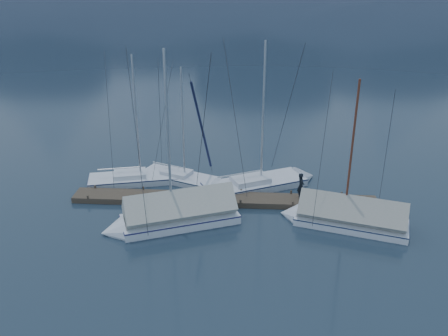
{
  "coord_description": "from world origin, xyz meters",
  "views": [
    {
      "loc": [
        1.58,
        -23.09,
        12.94
      ],
      "look_at": [
        0.0,
        2.0,
        2.2
      ],
      "focal_mm": 38.0,
      "sensor_mm": 36.0,
      "label": 1
    }
  ],
  "objects_px": {
    "sailboat_open_left": "(148,178)",
    "sailboat_open_right": "(268,183)",
    "sailboat_open_mid": "(191,181)",
    "sailboat_covered_far": "(169,217)",
    "sailboat_covered_near": "(341,217)",
    "person": "(301,186)"
  },
  "relations": [
    {
      "from": "sailboat_open_left",
      "to": "sailboat_open_right",
      "type": "bearing_deg",
      "value": -1.41
    },
    {
      "from": "sailboat_open_mid",
      "to": "sailboat_open_right",
      "type": "height_order",
      "value": "sailboat_open_right"
    },
    {
      "from": "sailboat_open_left",
      "to": "sailboat_covered_far",
      "type": "relative_size",
      "value": 0.87
    },
    {
      "from": "sailboat_open_left",
      "to": "sailboat_covered_near",
      "type": "xyz_separation_m",
      "value": [
        11.63,
        -4.97,
        0.28
      ]
    },
    {
      "from": "person",
      "to": "sailboat_open_left",
      "type": "bearing_deg",
      "value": 70.85
    },
    {
      "from": "sailboat_open_left",
      "to": "person",
      "type": "bearing_deg",
      "value": -14.86
    },
    {
      "from": "sailboat_open_left",
      "to": "person",
      "type": "height_order",
      "value": "sailboat_open_left"
    },
    {
      "from": "sailboat_covered_far",
      "to": "sailboat_open_mid",
      "type": "bearing_deg",
      "value": 85.36
    },
    {
      "from": "sailboat_covered_near",
      "to": "sailboat_open_mid",
      "type": "bearing_deg",
      "value": 151.3
    },
    {
      "from": "sailboat_open_mid",
      "to": "sailboat_covered_far",
      "type": "bearing_deg",
      "value": -94.64
    },
    {
      "from": "sailboat_open_right",
      "to": "sailboat_open_mid",
      "type": "bearing_deg",
      "value": 179.29
    },
    {
      "from": "sailboat_open_left",
      "to": "sailboat_covered_near",
      "type": "relative_size",
      "value": 1.01
    },
    {
      "from": "sailboat_open_right",
      "to": "sailboat_covered_far",
      "type": "distance_m",
      "value": 7.69
    },
    {
      "from": "sailboat_open_right",
      "to": "sailboat_covered_far",
      "type": "relative_size",
      "value": 0.97
    },
    {
      "from": "sailboat_open_mid",
      "to": "sailboat_open_right",
      "type": "relative_size",
      "value": 0.82
    },
    {
      "from": "sailboat_open_left",
      "to": "person",
      "type": "xyz_separation_m",
      "value": [
        9.62,
        -2.55,
        0.97
      ]
    },
    {
      "from": "sailboat_open_left",
      "to": "sailboat_open_mid",
      "type": "relative_size",
      "value": 1.1
    },
    {
      "from": "sailboat_open_right",
      "to": "sailboat_covered_near",
      "type": "distance_m",
      "value": 6.13
    },
    {
      "from": "sailboat_open_left",
      "to": "sailboat_open_right",
      "type": "distance_m",
      "value": 7.81
    },
    {
      "from": "sailboat_open_left",
      "to": "sailboat_open_mid",
      "type": "bearing_deg",
      "value": -2.67
    },
    {
      "from": "sailboat_covered_near",
      "to": "person",
      "type": "bearing_deg",
      "value": 129.82
    },
    {
      "from": "sailboat_open_left",
      "to": "sailboat_covered_far",
      "type": "bearing_deg",
      "value": -67.23
    }
  ]
}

